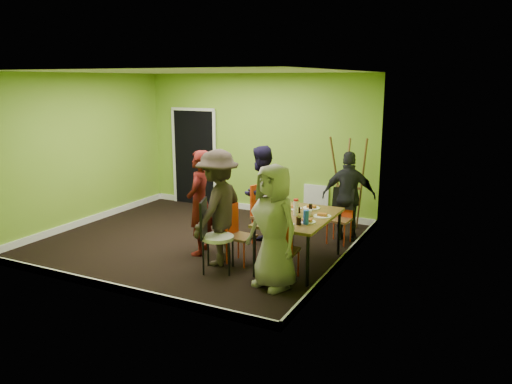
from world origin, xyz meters
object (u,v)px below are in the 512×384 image
at_px(orange_bottle, 296,209).
at_px(person_back_end, 349,196).
at_px(chair_bentwood, 213,232).
at_px(easel, 348,185).
at_px(chair_left_near, 237,231).
at_px(blue_bottle, 306,217).
at_px(chair_front_end, 283,246).
at_px(person_front_end, 273,227).
at_px(thermos, 296,208).
at_px(person_left_near, 218,208).
at_px(dining_table, 300,220).
at_px(person_standing, 200,203).
at_px(person_left_far, 261,193).
at_px(chair_left_far, 264,211).
at_px(chair_back_end, 343,204).

height_order(orange_bottle, person_back_end, person_back_end).
height_order(chair_bentwood, easel, easel).
height_order(chair_left_near, blue_bottle, blue_bottle).
distance_m(chair_front_end, person_front_end, 0.40).
bearing_deg(thermos, chair_front_end, -83.18).
bearing_deg(blue_bottle, person_back_end, 87.90).
height_order(person_left_near, person_back_end, person_left_near).
distance_m(dining_table, chair_bentwood, 1.27).
distance_m(chair_bentwood, person_back_end, 2.61).
distance_m(chair_bentwood, blue_bottle, 1.34).
xyz_separation_m(person_standing, person_left_far, (0.51, 1.11, -0.02)).
distance_m(person_left_near, person_back_end, 2.41).
bearing_deg(person_left_near, blue_bottle, 94.41).
height_order(person_left_near, person_front_end, person_left_near).
height_order(dining_table, chair_bentwood, chair_bentwood).
bearing_deg(person_left_near, thermos, 113.89).
distance_m(chair_left_far, easel, 1.67).
relative_size(chair_left_far, person_left_near, 0.58).
distance_m(dining_table, person_left_near, 1.20).
bearing_deg(chair_bentwood, orange_bottle, 116.02).
relative_size(dining_table, orange_bottle, 16.88).
relative_size(chair_back_end, person_back_end, 0.60).
bearing_deg(orange_bottle, person_standing, -164.30).
bearing_deg(chair_front_end, person_standing, 160.35).
xyz_separation_m(easel, person_standing, (-1.73, -2.15, -0.03)).
relative_size(chair_left_near, chair_bentwood, 0.85).
xyz_separation_m(easel, thermos, (-0.21, -1.95, 0.01)).
distance_m(chair_left_near, orange_bottle, 0.94).
xyz_separation_m(thermos, person_back_end, (0.36, 1.50, -0.10)).
height_order(chair_front_end, thermos, thermos).
height_order(easel, thermos, easel).
bearing_deg(dining_table, thermos, 177.17).
bearing_deg(person_back_end, chair_left_near, 42.32).
height_order(chair_left_far, chair_front_end, chair_left_far).
height_order(chair_back_end, person_left_far, person_left_far).
height_order(chair_left_near, easel, easel).
distance_m(chair_back_end, thermos, 1.44).
xyz_separation_m(person_left_far, person_back_end, (1.36, 0.59, -0.04)).
height_order(orange_bottle, person_left_near, person_left_near).
relative_size(easel, person_standing, 1.05).
relative_size(chair_back_end, orange_bottle, 10.17).
distance_m(person_standing, person_left_near, 0.55).
xyz_separation_m(chair_front_end, person_left_far, (-1.08, 1.57, 0.31)).
bearing_deg(chair_bentwood, blue_bottle, 86.20).
distance_m(chair_left_near, person_left_far, 1.27).
height_order(chair_left_near, person_back_end, person_back_end).
height_order(easel, person_back_end, easel).
xyz_separation_m(chair_left_far, chair_bentwood, (-0.12, -1.44, 0.02)).
xyz_separation_m(chair_left_near, thermos, (0.81, 0.31, 0.36)).
bearing_deg(chair_left_far, person_standing, -17.38).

